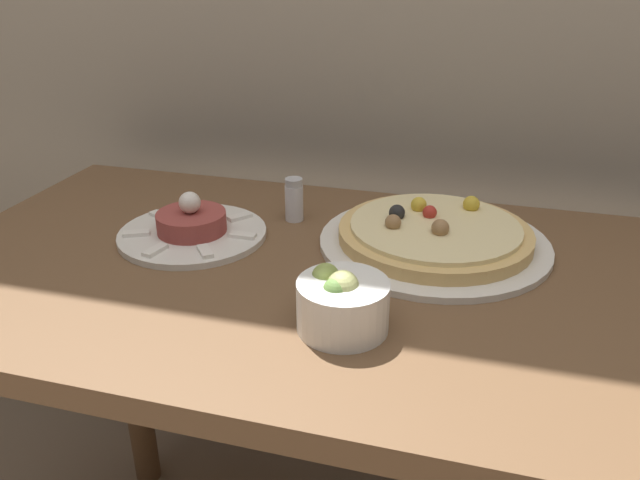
# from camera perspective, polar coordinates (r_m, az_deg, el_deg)

# --- Properties ---
(dining_table) EXTENTS (1.29, 0.64, 0.80)m
(dining_table) POSITION_cam_1_polar(r_m,az_deg,el_deg) (0.93, 4.00, -10.01)
(dining_table) COLOR brown
(dining_table) RESTS_ON ground_plane
(pizza_plate) EXTENTS (0.35, 0.35, 0.06)m
(pizza_plate) POSITION_cam_1_polar(r_m,az_deg,el_deg) (0.95, 10.40, 0.39)
(pizza_plate) COLOR silver
(pizza_plate) RESTS_ON dining_table
(tartare_plate) EXTENTS (0.23, 0.23, 0.07)m
(tartare_plate) POSITION_cam_1_polar(r_m,az_deg,el_deg) (0.99, -11.61, 1.08)
(tartare_plate) COLOR silver
(tartare_plate) RESTS_ON dining_table
(small_bowl) EXTENTS (0.11, 0.11, 0.08)m
(small_bowl) POSITION_cam_1_polar(r_m,az_deg,el_deg) (0.73, 1.99, -5.68)
(small_bowl) COLOR white
(small_bowl) RESTS_ON dining_table
(salt_shaker) EXTENTS (0.03, 0.03, 0.07)m
(salt_shaker) POSITION_cam_1_polar(r_m,az_deg,el_deg) (1.02, -2.39, 3.70)
(salt_shaker) COLOR silver
(salt_shaker) RESTS_ON dining_table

